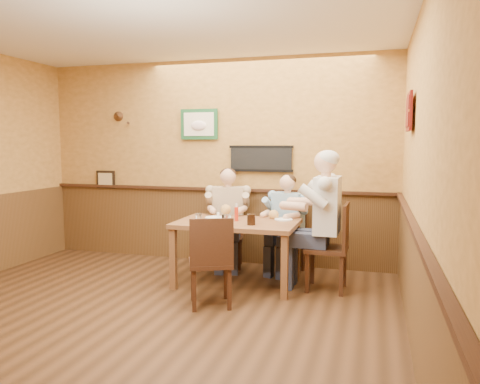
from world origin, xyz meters
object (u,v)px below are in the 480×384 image
Objects in this scene: dining_table at (237,229)px; chair_right_end at (327,247)px; diner_tan_shirt at (228,223)px; hot_sauce_bottle at (236,213)px; water_glass_mid at (228,221)px; cola_tumbler at (251,219)px; diner_white_elder at (327,228)px; diner_blue_polo at (288,229)px; chair_back_left at (228,236)px; chair_near_side at (210,261)px; salt_shaker at (218,216)px; chair_back_right at (288,242)px; pepper_shaker at (223,218)px; water_glass_left at (198,218)px.

chair_right_end reaches higher than dining_table.
hot_sauce_bottle is at bearing -78.31° from diner_tan_shirt.
chair_right_end reaches higher than water_glass_mid.
water_glass_mid is 0.28m from cola_tumbler.
diner_tan_shirt is 1.50m from diner_white_elder.
chair_right_end is at bearing 4.14° from dining_table.
diner_blue_polo is 1.17m from water_glass_mid.
chair_back_left is at bearing -113.11° from chair_right_end.
diner_white_elder reaches higher than hot_sauce_bottle.
dining_table is 1.41× the size of chair_right_end.
water_glass_mid is at bearing -122.56° from chair_near_side.
dining_table is 1.17× the size of diner_tan_shirt.
water_glass_mid is at bearing -88.91° from dining_table.
salt_shaker reaches higher than dining_table.
chair_near_side reaches higher than chair_back_right.
pepper_shaker is (-0.63, -0.75, 0.39)m from chair_back_right.
dining_table is at bearing 139.37° from cola_tumbler.
chair_right_end is at bearing 18.03° from cola_tumbler.
chair_back_right is 0.83m from diner_tan_shirt.
dining_table is 1.76× the size of chair_back_right.
salt_shaker is (-0.27, 0.45, -0.03)m from water_glass_mid.
dining_table is at bearing -117.94° from chair_near_side.
hot_sauce_bottle reaches higher than chair_near_side.
dining_table is at bearing -108.64° from chair_back_right.
cola_tumbler is at bearing -71.46° from chair_back_left.
water_glass_left is 0.30m from pepper_shaker.
diner_blue_polo is 0.87m from hot_sauce_bottle.
diner_tan_shirt is 8.99× the size of water_glass_mid.
diner_white_elder is at bearing -31.14° from diner_blue_polo.
chair_back_left is 0.72m from salt_shaker.
diner_blue_polo is 6.17× the size of hot_sauce_bottle.
chair_back_right is 0.56× the size of diner_white_elder.
water_glass_left is 0.46m from hot_sauce_bottle.
diner_blue_polo is 9.31× the size of cola_tumbler.
chair_back_left is at bearing 115.00° from hot_sauce_bottle.
water_glass_mid reaches higher than chair_back_right.
hot_sauce_bottle is at bearing -85.48° from diner_white_elder.
dining_table is at bearing -77.98° from chair_back_left.
hot_sauce_bottle is 0.17m from pepper_shaker.
water_glass_mid is at bearing -86.92° from hot_sauce_bottle.
cola_tumbler is at bearing -70.50° from diner_white_elder.
diner_tan_shirt is (-0.33, 0.70, -0.06)m from dining_table.
diner_blue_polo is 0.94m from cola_tumbler.
water_glass_mid is (-0.47, -1.05, 0.42)m from chair_back_right.
cola_tumbler reaches higher than dining_table.
chair_near_side is (-0.53, -1.45, 0.07)m from chair_back_right.
hot_sauce_bottle is at bearing 126.01° from dining_table.
chair_right_end is at bearing -37.88° from diner_tan_shirt.
chair_back_right is (0.81, -0.02, -0.02)m from chair_back_left.
water_glass_left is 0.61m from cola_tumbler.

